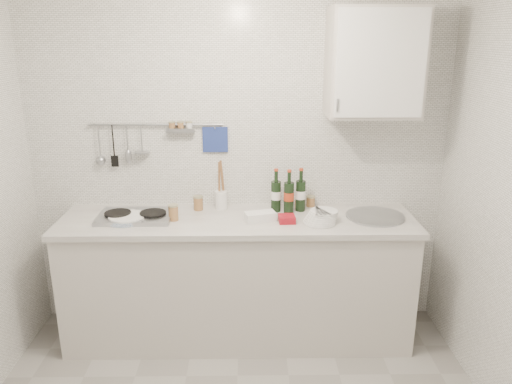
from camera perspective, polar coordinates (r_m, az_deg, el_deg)
The scene contains 14 objects.
back_wall at distance 3.63m, azimuth -2.07°, elevation 3.59°, with size 3.00×0.02×2.50m, color silver.
counter at distance 3.64m, azimuth -1.93°, elevation -10.16°, with size 2.44×0.64×0.96m.
wall_rail at distance 3.62m, azimuth -11.65°, elevation 6.06°, with size 0.98×0.09×0.34m.
wall_cabinet at distance 3.44m, azimuth 13.37°, elevation 14.20°, with size 0.60×0.38×0.70m.
plate_stack_hob at distance 3.48m, azimuth -14.61°, elevation -2.93°, with size 0.27×0.26×0.04m.
plate_stack_sink at distance 3.37m, azimuth 7.50°, elevation -2.82°, with size 0.23×0.22×0.09m.
wine_bottles at distance 3.52m, azimuth 3.74°, elevation 0.16°, with size 0.25×0.11×0.31m.
butter_dish at distance 3.37m, azimuth 0.48°, elevation -2.82°, with size 0.20×0.10×0.06m, color white.
strawberry_punnet at distance 3.36m, azimuth 3.54°, elevation -3.08°, with size 0.11×0.11×0.05m, color #AB1323.
utensil_crock at distance 3.60m, azimuth -4.01°, elevation -0.59°, with size 0.09×0.09×0.36m.
jar_a at distance 3.60m, azimuth -6.62°, elevation -1.24°, with size 0.07×0.07×0.10m.
jar_b at distance 3.67m, azimuth 6.27°, elevation -1.04°, with size 0.07×0.07×0.08m.
jar_c at distance 3.60m, azimuth 4.91°, elevation -1.32°, with size 0.06×0.06×0.08m.
jar_d at distance 3.42m, azimuth -9.42°, elevation -2.32°, with size 0.07×0.07×0.11m.
Camera 1 is at (0.08, -2.12, 2.12)m, focal length 35.00 mm.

